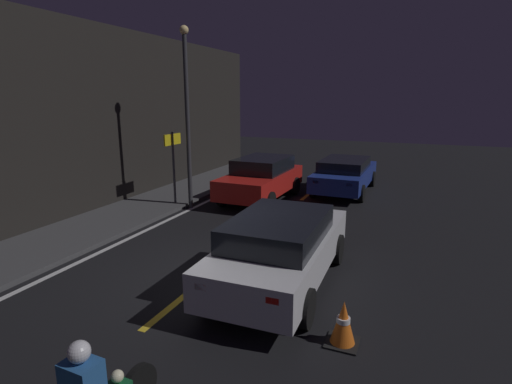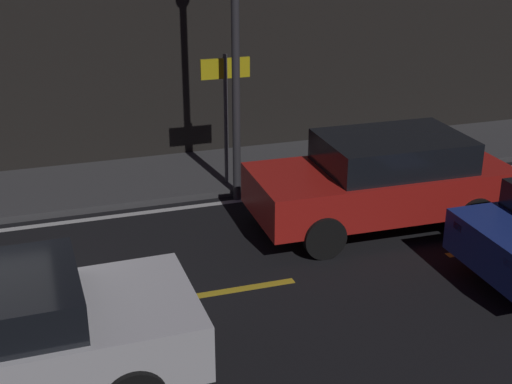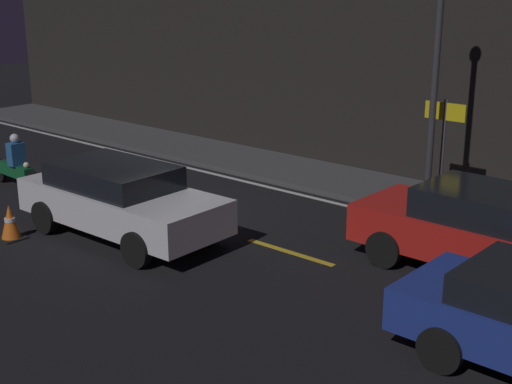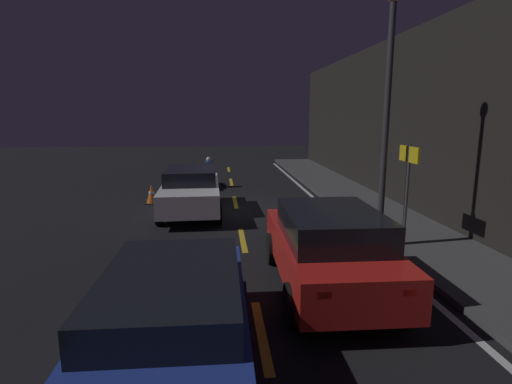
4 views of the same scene
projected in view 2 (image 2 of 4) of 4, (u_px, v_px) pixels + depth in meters
lane_dash_d at (226, 291)px, 9.83m from camera, size 2.00×0.14×0.01m
lane_dash_e at (503, 246)px, 11.12m from camera, size 2.00×0.14×0.01m
taxi_red at (382, 179)px, 11.62m from camera, size 4.21×1.99×1.52m
shop_sign at (226, 94)px, 12.78m from camera, size 0.90×0.08×2.40m
street_lamp at (235, 18)px, 11.72m from camera, size 0.28×0.28×5.76m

